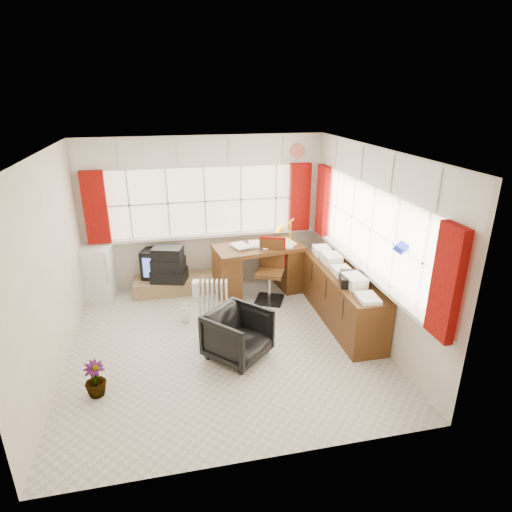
% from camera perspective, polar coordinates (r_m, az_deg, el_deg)
% --- Properties ---
extents(ground, '(4.00, 4.00, 0.00)m').
position_cam_1_polar(ground, '(5.86, -4.16, -11.38)').
color(ground, beige).
rests_on(ground, ground).
extents(room_walls, '(4.00, 4.00, 4.00)m').
position_cam_1_polar(room_walls, '(5.21, -4.60, 2.67)').
color(room_walls, beige).
rests_on(room_walls, ground).
extents(window_back, '(3.70, 0.12, 3.60)m').
position_cam_1_polar(window_back, '(7.21, -6.61, 3.29)').
color(window_back, '#FFEEC9').
rests_on(window_back, room_walls).
extents(window_right, '(0.12, 3.70, 3.60)m').
position_cam_1_polar(window_right, '(5.96, 14.41, -1.21)').
color(window_right, '#FFEEC9').
rests_on(window_right, room_walls).
extents(curtains, '(3.83, 3.83, 1.15)m').
position_cam_1_polar(curtains, '(6.26, 2.67, 5.49)').
color(curtains, maroon).
rests_on(curtains, room_walls).
extents(overhead_cabinets, '(3.98, 3.98, 0.48)m').
position_cam_1_polar(overhead_cabinets, '(6.16, 3.18, 12.79)').
color(overhead_cabinets, white).
rests_on(overhead_cabinets, room_walls).
extents(desk, '(1.49, 0.88, 0.85)m').
position_cam_1_polar(desk, '(7.01, 0.33, -1.42)').
color(desk, '#573714').
rests_on(desk, ground).
extents(desk_lamp, '(0.17, 0.15, 0.44)m').
position_cam_1_polar(desk_lamp, '(6.85, 4.61, 3.91)').
color(desk_lamp, yellow).
rests_on(desk_lamp, desk).
extents(task_chair, '(0.57, 0.58, 1.01)m').
position_cam_1_polar(task_chair, '(6.76, 2.03, -1.52)').
color(task_chair, black).
rests_on(task_chair, ground).
extents(office_chair, '(0.97, 0.97, 0.63)m').
position_cam_1_polar(office_chair, '(5.40, -2.44, -10.45)').
color(office_chair, black).
rests_on(office_chair, ground).
extents(radiator, '(0.46, 0.25, 0.66)m').
position_cam_1_polar(radiator, '(6.20, -5.76, -6.62)').
color(radiator, white).
rests_on(radiator, ground).
extents(credenza, '(0.50, 2.00, 0.85)m').
position_cam_1_polar(credenza, '(6.26, 11.38, -5.34)').
color(credenza, '#573714').
rests_on(credenza, ground).
extents(file_tray, '(0.42, 0.47, 0.13)m').
position_cam_1_polar(file_tray, '(5.81, 12.67, -3.03)').
color(file_tray, black).
rests_on(file_tray, credenza).
extents(tv_bench, '(1.40, 0.50, 0.25)m').
position_cam_1_polar(tv_bench, '(7.28, -10.47, -3.72)').
color(tv_bench, olive).
rests_on(tv_bench, ground).
extents(crt_tv, '(0.67, 0.65, 0.48)m').
position_cam_1_polar(crt_tv, '(7.23, -12.58, -0.88)').
color(crt_tv, black).
rests_on(crt_tv, tv_bench).
extents(hifi_stack, '(0.63, 0.49, 0.58)m').
position_cam_1_polar(hifi_stack, '(7.02, -11.58, -1.23)').
color(hifi_stack, black).
rests_on(hifi_stack, tv_bench).
extents(mini_fridge, '(0.57, 0.58, 0.86)m').
position_cam_1_polar(mini_fridge, '(7.32, -20.46, -1.99)').
color(mini_fridge, white).
rests_on(mini_fridge, ground).
extents(spray_bottle_a, '(0.16, 0.16, 0.30)m').
position_cam_1_polar(spray_bottle_a, '(6.33, -9.51, -7.42)').
color(spray_bottle_a, white).
rests_on(spray_bottle_a, ground).
extents(spray_bottle_b, '(0.11, 0.11, 0.17)m').
position_cam_1_polar(spray_bottle_b, '(7.31, -3.41, -3.61)').
color(spray_bottle_b, '#94DDDA').
rests_on(spray_bottle_b, ground).
extents(flower_vase, '(0.31, 0.31, 0.41)m').
position_cam_1_polar(flower_vase, '(5.17, -20.66, -15.11)').
color(flower_vase, black).
rests_on(flower_vase, ground).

